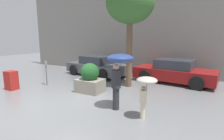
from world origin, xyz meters
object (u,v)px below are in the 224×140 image
newspaper_box (11,80)px  person_child (146,86)px  planter_box (90,79)px  person_adult (119,67)px  street_tree (130,4)px  parked_car_near (97,66)px  parked_car_far (174,72)px  parking_meter (46,68)px

newspaper_box → person_child: bearing=-0.4°
planter_box → person_adult: bearing=-30.4°
street_tree → newspaper_box: size_ratio=5.61×
person_adult → newspaper_box: (-5.54, -0.27, -1.03)m
planter_box → person_child: (3.05, -1.50, 0.42)m
parked_car_near → street_tree: size_ratio=0.87×
person_child → parked_car_near: person_child is taller
person_child → street_tree: bearing=119.5°
person_child → street_tree: 4.72m
planter_box → person_child: planter_box is taller
parked_car_far → parking_meter: 6.89m
planter_box → parked_car_far: bearing=49.3°
parking_meter → newspaper_box: 1.66m
parked_car_far → parking_meter: bearing=129.9°
person_adult → newspaper_box: bearing=135.7°
newspaper_box → planter_box: bearing=22.4°
newspaper_box → street_tree: bearing=33.4°
planter_box → person_adult: (2.01, -1.18, 0.88)m
person_adult → parking_meter: size_ratio=1.50×
parked_car_near → newspaper_box: (-1.83, -4.73, -0.15)m
person_child → parked_car_near: size_ratio=0.30×
street_tree → planter_box: bearing=-126.1°
parked_car_far → street_tree: street_tree is taller
street_tree → newspaper_box: 6.70m
street_tree → parking_meter: size_ratio=3.95×
person_child → street_tree: (-1.84, 3.17, 2.99)m
parked_car_far → newspaper_box: parked_car_far is taller
person_child → parked_car_far: bearing=88.7°
planter_box → person_adult: person_adult is taller
parking_meter → person_child: bearing=-13.6°
parking_meter → person_adult: bearing=-12.8°
person_adult → parking_meter: person_adult is taller
planter_box → street_tree: size_ratio=0.26×
planter_box → newspaper_box: (-3.52, -1.46, -0.15)m
person_child → parking_meter: bearing=165.8°
parked_car_far → person_child: bearing=-173.7°
person_child → newspaper_box: bearing=179.0°
planter_box → parked_car_far: size_ratio=0.30×
person_adult → street_tree: (-0.80, 2.85, 2.53)m
planter_box → newspaper_box: bearing=-157.6°
parked_car_far → street_tree: size_ratio=0.88×
person_child → parking_meter: person_child is taller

